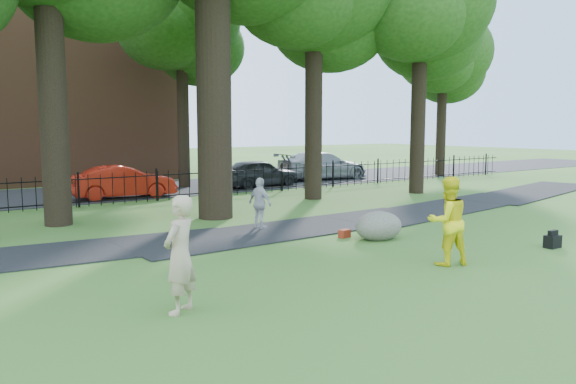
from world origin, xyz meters
TOP-DOWN VIEW (x-y plane):
  - ground at (0.00, 0.00)m, footprint 120.00×120.00m
  - footpath at (1.00, 3.90)m, footprint 36.07×3.85m
  - street at (0.00, 16.00)m, footprint 80.00×7.00m
  - iron_fence at (0.00, 12.00)m, footprint 44.00×0.04m
  - woman at (-4.78, -1.00)m, footprint 0.82×0.76m
  - man at (1.19, -1.36)m, footprint 1.10×0.97m
  - pedestrian at (0.12, 4.47)m, footprint 0.53×0.93m
  - boulder at (1.94, 1.49)m, footprint 1.47×1.18m
  - backpack at (4.67, -1.73)m, footprint 0.41×0.26m
  - red_bag at (1.32, 2.14)m, footprint 0.34×0.25m
  - red_sedan at (-0.84, 13.50)m, footprint 4.25×1.86m
  - grey_car at (5.99, 14.01)m, footprint 4.08×1.77m
  - silver_car at (11.00, 15.35)m, footprint 5.43×2.60m

SIDE VIEW (x-z plane):
  - ground at x=0.00m, z-range 0.00..0.00m
  - footpath at x=1.00m, z-range -0.01..0.01m
  - street at x=0.00m, z-range -0.01..0.01m
  - red_bag at x=1.32m, z-range 0.00..0.21m
  - backpack at x=4.67m, z-range 0.00..0.31m
  - boulder at x=1.94m, z-range 0.00..0.79m
  - iron_fence at x=0.00m, z-range 0.00..1.20m
  - red_sedan at x=-0.84m, z-range 0.00..1.36m
  - grey_car at x=5.99m, z-range 0.00..1.37m
  - pedestrian at x=0.12m, z-range 0.00..1.49m
  - silver_car at x=11.00m, z-range 0.00..1.53m
  - woman at x=-4.78m, z-range 0.00..1.89m
  - man at x=1.19m, z-range 0.00..1.90m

